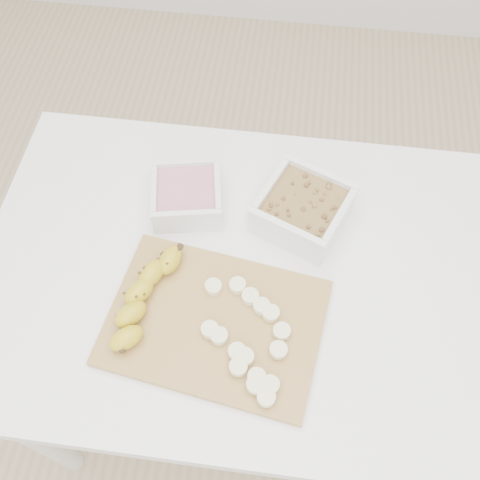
# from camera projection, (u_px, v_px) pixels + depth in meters

# --- Properties ---
(ground) EXTENTS (3.50, 3.50, 0.00)m
(ground) POSITION_uv_depth(u_px,v_px,m) (239.00, 382.00, 1.66)
(ground) COLOR #C6AD89
(ground) RESTS_ON ground
(table) EXTENTS (1.00, 0.70, 0.75)m
(table) POSITION_uv_depth(u_px,v_px,m) (238.00, 291.00, 1.10)
(table) COLOR white
(table) RESTS_ON ground
(bowl_yogurt) EXTENTS (0.16, 0.16, 0.06)m
(bowl_yogurt) POSITION_uv_depth(u_px,v_px,m) (187.00, 195.00, 1.07)
(bowl_yogurt) COLOR white
(bowl_yogurt) RESTS_ON table
(bowl_granola) EXTENTS (0.21, 0.21, 0.07)m
(bowl_granola) POSITION_uv_depth(u_px,v_px,m) (303.00, 208.00, 1.04)
(bowl_granola) COLOR white
(bowl_granola) RESTS_ON table
(cutting_board) EXTENTS (0.41, 0.32, 0.01)m
(cutting_board) POSITION_uv_depth(u_px,v_px,m) (215.00, 322.00, 0.95)
(cutting_board) COLOR #A77B3E
(cutting_board) RESTS_ON table
(banana) EXTENTS (0.15, 0.22, 0.04)m
(banana) POSITION_uv_depth(u_px,v_px,m) (144.00, 299.00, 0.95)
(banana) COLOR gold
(banana) RESTS_ON cutting_board
(banana_slices) EXTENTS (0.16, 0.23, 0.02)m
(banana_slices) POSITION_uv_depth(u_px,v_px,m) (249.00, 340.00, 0.92)
(banana_slices) COLOR #F9EFB9
(banana_slices) RESTS_ON cutting_board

